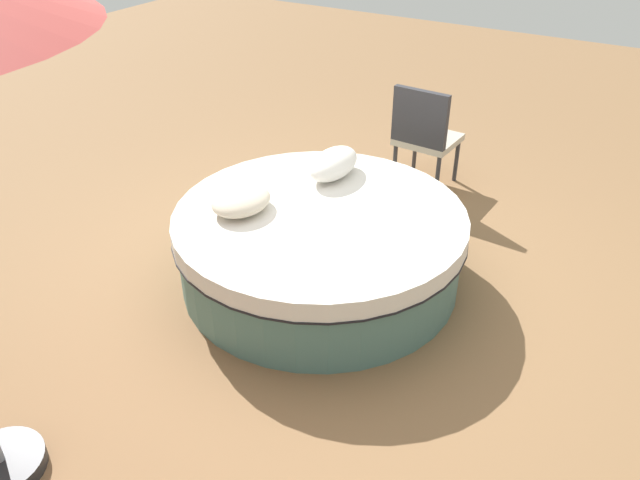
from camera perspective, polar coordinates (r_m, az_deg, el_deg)
name	(u,v)px	position (r m, az deg, el deg)	size (l,w,h in m)	color
ground_plane	(320,278)	(4.73, 0.00, -3.50)	(16.00, 16.00, 0.00)	olive
round_bed	(320,246)	(4.56, 0.00, -0.53)	(2.10, 2.10, 0.57)	#4C726B
throw_pillow_0	(333,164)	(4.88, 1.23, 6.96)	(0.54, 0.29, 0.21)	white
throw_pillow_1	(241,200)	(4.45, -7.20, 3.60)	(0.47, 0.38, 0.15)	beige
patio_chair	(424,132)	(5.84, 9.46, 9.70)	(0.53, 0.55, 0.98)	#333338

